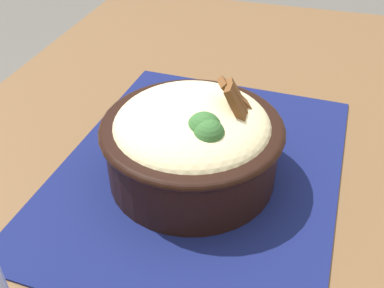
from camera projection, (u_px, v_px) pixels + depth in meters
name	position (u px, v px, depth m)	size (l,w,h in m)	color
table	(211.00, 214.00, 0.63)	(1.27, 0.81, 0.73)	brown
placemat	(199.00, 170.00, 0.58)	(0.45, 0.35, 0.00)	#11194C
bowl	(192.00, 140.00, 0.53)	(0.22, 0.22, 0.14)	black
fork	(205.00, 118.00, 0.67)	(0.02, 0.13, 0.00)	silver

